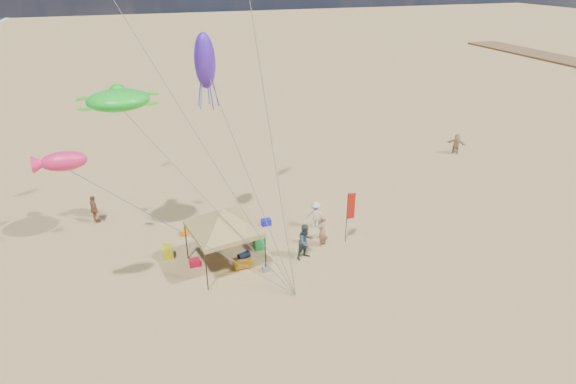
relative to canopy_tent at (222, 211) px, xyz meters
name	(u,v)px	position (x,y,z in m)	size (l,w,h in m)	color
ground	(310,300)	(2.96, -3.90, -3.07)	(280.00, 280.00, 0.00)	tan
canopy_tent	(222,211)	(0.00, 0.00, 0.00)	(5.90, 5.90, 3.69)	black
feather_flag	(350,209)	(6.72, 0.06, -1.10)	(0.45, 0.04, 2.94)	black
cooler_red	(195,262)	(-1.48, 0.45, -2.88)	(0.54, 0.38, 0.38)	red
cooler_blue	(266,222)	(3.03, 3.18, -2.88)	(0.54, 0.38, 0.38)	#141BA5
bag_navy	(244,255)	(0.99, 0.28, -2.89)	(0.36, 0.36, 0.60)	black
bag_orange	(185,232)	(-1.55, 3.65, -2.89)	(0.36, 0.36, 0.60)	orange
chair_green	(259,243)	(1.97, 0.95, -2.72)	(0.50, 0.50, 0.70)	green
chair_yellow	(168,252)	(-2.66, 1.59, -2.72)	(0.50, 0.50, 0.70)	yellow
crate_grey	(266,269)	(1.74, -1.13, -2.93)	(0.34, 0.30, 0.28)	gray
beach_cart	(243,264)	(0.77, -0.47, -2.87)	(0.90, 0.50, 0.24)	orange
person_near_a	(322,231)	(5.23, 0.16, -2.17)	(0.66, 0.43, 1.81)	tan
person_near_b	(306,242)	(3.97, -0.67, -2.11)	(0.93, 0.73, 1.92)	#36424A
person_near_c	(315,215)	(5.61, 2.08, -2.27)	(1.03, 0.59, 1.59)	silver
person_far_a	(94,209)	(-6.20, 6.71, -2.22)	(1.00, 0.42, 1.70)	#925838
person_far_c	(456,144)	(20.43, 9.31, -2.27)	(1.49, 0.48, 1.61)	tan
turtle_kite	(118,100)	(-3.90, 3.42, 4.77)	(2.89, 2.31, 0.96)	#1AD725
fish_kite	(64,161)	(-6.03, -1.51, 3.89)	(1.64, 0.82, 0.73)	#FF235F
squid_kite	(205,61)	(0.23, 3.32, 6.33)	(1.01, 1.01, 2.64)	#4B21BB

